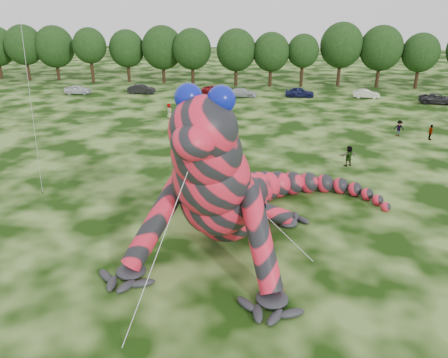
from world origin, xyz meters
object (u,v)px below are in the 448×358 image
car_1 (141,89)px  car_6 (438,99)px  spectator_4 (169,111)px  spectator_1 (217,145)px  tree_3 (91,55)px  tree_9 (303,61)px  spectator_0 (200,134)px  car_2 (216,90)px  tree_10 (341,55)px  tree_2 (55,53)px  tree_4 (127,56)px  tree_5 (163,54)px  spectator_2 (399,128)px  tree_7 (236,58)px  car_5 (366,94)px  car_0 (78,89)px  tree_1 (25,53)px  spectator_3 (431,132)px  tree_12 (419,61)px  tree_8 (271,60)px  spectator_5 (349,156)px  tree_11 (380,57)px  inflatable_gecko (234,155)px  tree_6 (192,57)px  car_4 (300,92)px

car_1 → car_6: bearing=-94.2°
spectator_4 → spectator_1: size_ratio=1.03×
tree_3 → tree_9: tree_3 is taller
tree_9 → spectator_0: tree_9 is taller
car_1 → car_2: (11.72, 1.25, -0.08)m
tree_10 → spectator_0: bearing=-118.5°
tree_2 → tree_4: bearing=-0.2°
tree_5 → spectator_2: size_ratio=5.59×
tree_5 → tree_10: (30.52, 0.14, 0.35)m
tree_7 → car_5: (20.51, -7.64, -4.10)m
car_0 → car_2: 21.79m
spectator_1 → tree_1: bearing=-176.3°
tree_3 → tree_1: bearing=175.5°
tree_7 → spectator_3: 37.13m
tree_12 → spectator_3: tree_12 is taller
tree_8 → tree_9: size_ratio=1.03×
car_5 → spectator_5: 30.75m
tree_11 → spectator_3: tree_11 is taller
inflatable_gecko → tree_5: bearing=119.5°
tree_1 → tree_6: tree_1 is taller
tree_4 → tree_9: 30.74m
tree_12 → spectator_1: 46.70m
spectator_5 → tree_12: bearing=-138.8°
tree_11 → car_2: size_ratio=2.25×
inflatable_gecko → spectator_1: inflatable_gecko is taller
tree_8 → car_4: tree_8 is taller
tree_5 → spectator_3: (36.35, -30.27, -4.07)m
tree_3 → car_0: 10.77m
tree_6 → tree_1: bearing=177.5°
tree_11 → spectator_1: size_ratio=5.50×
tree_7 → car_2: 8.54m
tree_2 → tree_8: size_ratio=1.08×
tree_8 → tree_11: (18.00, 1.21, 0.56)m
tree_8 → car_5: bearing=-28.1°
car_0 → spectator_4: 22.17m
tree_2 → tree_6: bearing=-4.7°
tree_10 → spectator_4: tree_10 is taller
tree_1 → tree_12: size_ratio=1.09×
tree_3 → spectator_5: bearing=-44.1°
tree_9 → spectator_3: (12.16, -29.18, -3.51)m
tree_7 → spectator_1: size_ratio=5.18×
spectator_0 → inflatable_gecko: bearing=-36.1°
spectator_4 → spectator_0: spectator_4 is taller
tree_2 → car_4: size_ratio=2.20×
tree_5 → tree_10: tree_10 is taller
tree_7 → car_0: bearing=-158.3°
car_5 → spectator_0: spectator_0 is taller
tree_9 → car_6: bearing=-30.5°
tree_8 → spectator_2: tree_8 is taller
car_2 → spectator_3: bearing=-126.9°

